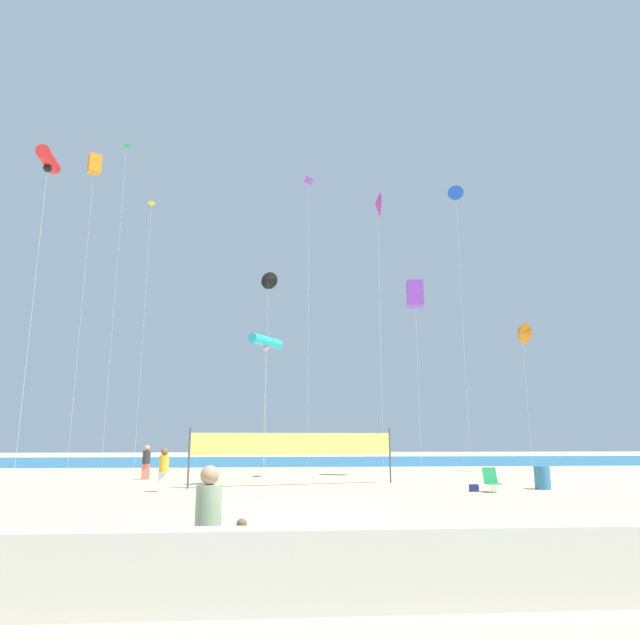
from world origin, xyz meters
The scene contains 22 objects.
ground_plane centered at (0.00, 0.00, 0.00)m, with size 120.00×120.00×0.00m, color #D1BC89.
ocean_band centered at (0.00, 32.89, 0.00)m, with size 120.00×20.00×0.01m, color #1E6B99.
boardwalk_ledge centered at (0.00, -9.02, 0.47)m, with size 28.00×0.44×0.94m, color beige.
mother_figure centered at (-1.89, -7.76, 0.86)m, with size 0.37×0.37×1.62m.
toddler_figure centered at (-1.41, -7.76, 0.47)m, with size 0.20×0.20×0.89m.
beachgoer_mustard_shirt centered at (-5.12, 5.95, 0.85)m, with size 0.37×0.37×1.60m.
beachgoer_charcoal_shirt centered at (-7.17, 12.30, 0.86)m, with size 0.37×0.37×1.62m.
folding_beach_chair centered at (7.14, 4.89, 0.47)m, with size 0.52×0.65×0.89m.
trash_barrel centered at (9.57, 5.83, 0.44)m, with size 0.61×0.61×0.89m, color teal.
volleyball_net centered at (-0.08, 8.29, 1.64)m, with size 8.70×2.23×2.40m.
beach_handbag centered at (6.53, 5.12, 0.13)m, with size 0.33×0.17×0.27m, color navy.
kite_orange_delta centered at (13.75, 15.71, 8.10)m, with size 0.71×1.30×8.74m.
kite_black_delta centered at (-1.57, 19.92, 12.26)m, with size 1.21×0.73×12.88m.
kite_violet_diamond centered at (0.85, 15.19, 16.64)m, with size 0.68×0.68×17.47m.
kite_cyan_tube centered at (-1.43, 8.44, 6.16)m, with size 1.52×2.02×6.40m.
kite_red_tube centered at (-10.40, 5.63, 13.08)m, with size 0.67×1.53×13.41m.
kite_violet_box centered at (6.51, 12.72, 9.62)m, with size 1.02×1.02×10.32m.
kite_magenta_delta centered at (4.18, 10.79, 13.89)m, with size 0.31×1.23×14.53m.
kite_orange_box centered at (-11.28, 13.48, 16.91)m, with size 0.87×0.87×17.47m.
kite_green_diamond centered at (-10.70, 17.14, 18.73)m, with size 0.48×0.47×20.30m.
kite_blue_delta centered at (10.71, 17.37, 17.70)m, with size 1.11×0.77×18.27m.
kite_yellow_diamond centered at (-9.54, 19.87, 16.64)m, with size 0.58×0.58×17.64m.
Camera 1 is at (-0.96, -16.12, 2.02)m, focal length 31.27 mm.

